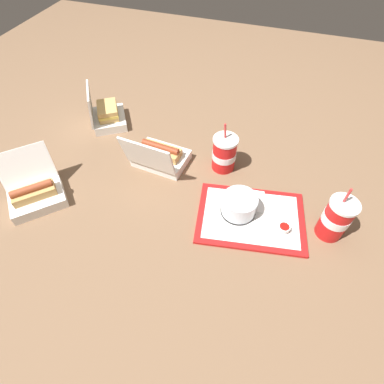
% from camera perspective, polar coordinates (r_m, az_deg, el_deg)
% --- Properties ---
extents(ground_plane, '(3.20, 3.20, 0.00)m').
position_cam_1_polar(ground_plane, '(1.13, -1.82, -0.29)').
color(ground_plane, brown).
extents(food_tray, '(0.41, 0.32, 0.01)m').
position_cam_1_polar(food_tray, '(1.07, 11.09, -4.78)').
color(food_tray, red).
rests_on(food_tray, ground_plane).
extents(cake_container, '(0.12, 0.12, 0.07)m').
position_cam_1_polar(cake_container, '(1.04, 8.95, -2.51)').
color(cake_container, black).
rests_on(cake_container, food_tray).
extents(ketchup_cup, '(0.04, 0.04, 0.02)m').
position_cam_1_polar(ketchup_cup, '(1.05, 17.08, -6.62)').
color(ketchup_cup, white).
rests_on(ketchup_cup, food_tray).
extents(napkin_stack, '(0.11, 0.11, 0.00)m').
position_cam_1_polar(napkin_stack, '(1.11, 10.97, -1.54)').
color(napkin_stack, white).
rests_on(napkin_stack, food_tray).
extents(plastic_fork, '(0.11, 0.05, 0.00)m').
position_cam_1_polar(plastic_fork, '(1.05, 15.84, -7.03)').
color(plastic_fork, white).
rests_on(plastic_fork, food_tray).
extents(clamshell_hotdog_center, '(0.22, 0.21, 0.18)m').
position_cam_1_polar(clamshell_hotdog_center, '(1.21, -6.18, 6.82)').
color(clamshell_hotdog_center, white).
rests_on(clamshell_hotdog_center, ground_plane).
extents(clamshell_sandwich_front, '(0.22, 0.22, 0.18)m').
position_cam_1_polar(clamshell_sandwich_front, '(1.46, -15.88, 13.93)').
color(clamshell_sandwich_front, white).
rests_on(clamshell_sandwich_front, ground_plane).
extents(clamshell_hotdog_right, '(0.27, 0.27, 0.16)m').
position_cam_1_polar(clamshell_hotdog_right, '(1.21, -27.70, -0.22)').
color(clamshell_hotdog_right, white).
rests_on(clamshell_hotdog_right, ground_plane).
extents(soda_cup_right, '(0.09, 0.09, 0.22)m').
position_cam_1_polar(soda_cup_right, '(1.06, 25.75, -4.55)').
color(soda_cup_right, red).
rests_on(soda_cup_right, ground_plane).
extents(soda_cup_back, '(0.10, 0.10, 0.21)m').
position_cam_1_polar(soda_cup_back, '(1.18, 6.16, 7.32)').
color(soda_cup_back, red).
rests_on(soda_cup_back, ground_plane).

